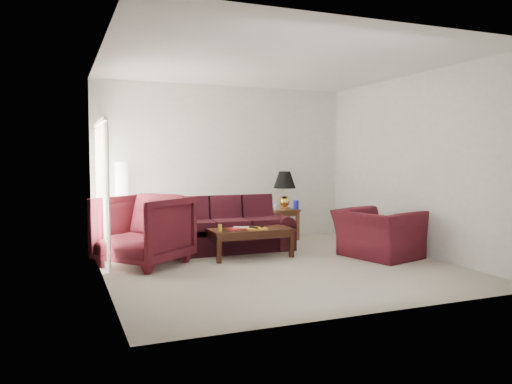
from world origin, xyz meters
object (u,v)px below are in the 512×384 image
at_px(end_table, 282,224).
at_px(armchair_right, 378,234).
at_px(armchair_left, 143,230).
at_px(coffee_table, 250,243).
at_px(floor_lamp, 122,205).
at_px(sofa, 229,225).

bearing_deg(end_table, armchair_right, -73.08).
xyz_separation_m(armchair_left, coffee_table, (1.71, -0.01, -0.30)).
relative_size(armchair_right, coffee_table, 0.89).
distance_m(end_table, floor_lamp, 3.12).
relative_size(end_table, floor_lamp, 0.38).
xyz_separation_m(armchair_right, coffee_table, (-1.92, 0.80, -0.15)).
distance_m(armchair_right, coffee_table, 2.08).
relative_size(sofa, coffee_table, 1.63).
relative_size(floor_lamp, armchair_right, 1.31).
relative_size(end_table, armchair_left, 0.51).
bearing_deg(armchair_right, coffee_table, 51.97).
distance_m(sofa, armchair_right, 2.51).
bearing_deg(floor_lamp, armchair_right, -31.21).
bearing_deg(armchair_left, floor_lamp, 145.44).
distance_m(sofa, armchair_left, 1.68).
distance_m(armchair_left, armchair_right, 3.72).
distance_m(end_table, armchair_left, 3.28).
height_order(sofa, armchair_right, sofa).
bearing_deg(armchair_right, armchair_left, 62.04).
height_order(end_table, coffee_table, end_table).
bearing_deg(armchair_right, sofa, 39.82).
xyz_separation_m(end_table, floor_lamp, (-3.08, 0.05, 0.48)).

